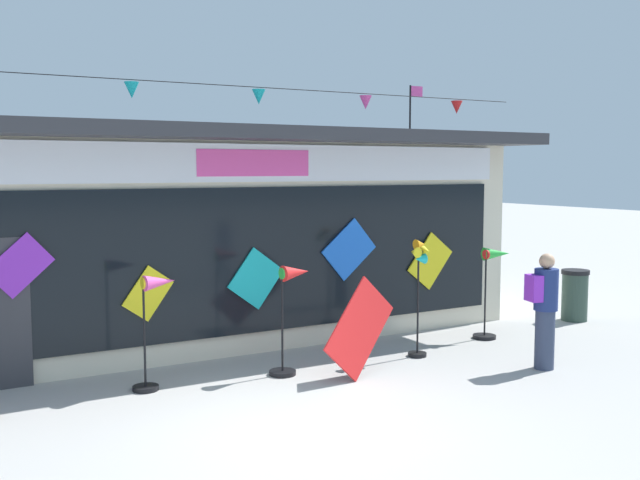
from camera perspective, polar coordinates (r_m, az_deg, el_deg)
The scene contains 9 objects.
ground_plane at distance 8.43m, azimuth -1.41°, elevation -14.50°, with size 80.00×80.00×0.00m, color #ADAAA5.
kite_shop_building at distance 13.71m, azimuth -9.63°, elevation 0.83°, with size 10.71×6.08×4.65m.
wind_spinner_left at distance 9.88m, azimuth -12.63°, elevation -5.37°, with size 0.63×0.34×1.52m.
wind_spinner_center_left at distance 10.36m, azimuth -2.21°, elevation -4.72°, with size 0.64×0.38×1.55m.
wind_spinner_center_right at distance 11.33m, azimuth 7.70°, elevation -2.78°, with size 0.38×0.29×1.82m.
wind_spinner_right at distance 12.89m, azimuth 13.21°, elevation -2.82°, with size 0.69×0.39×1.55m.
person_mid_plaza at distance 11.10m, azimuth 16.96°, elevation -5.07°, with size 0.47×0.37×1.68m.
trash_bin at distance 14.84m, azimuth 19.10°, elevation -4.03°, with size 0.52×0.52×0.97m.
display_kite_on_ground at distance 10.27m, azimuth 3.09°, elevation -6.81°, with size 0.71×0.03×1.29m, color red.
Camera 1 is at (-3.77, -6.96, 2.90)m, focal length 41.38 mm.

